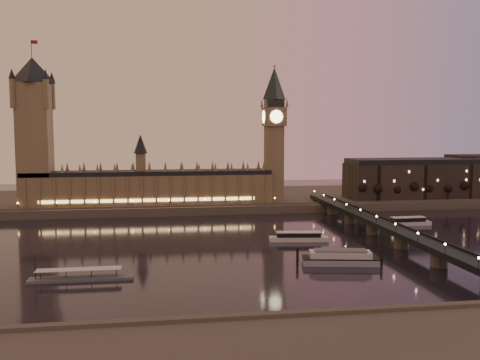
# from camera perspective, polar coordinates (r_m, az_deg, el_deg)

# --- Properties ---
(ground) EXTENTS (700.00, 700.00, 0.00)m
(ground) POSITION_cam_1_polar(r_m,az_deg,el_deg) (286.21, -1.90, -7.05)
(ground) COLOR black
(ground) RESTS_ON ground
(far_embankment) EXTENTS (560.00, 130.00, 6.00)m
(far_embankment) POSITION_cam_1_polar(r_m,az_deg,el_deg) (450.75, -0.57, -2.03)
(far_embankment) COLOR #423D35
(far_embankment) RESTS_ON ground
(palace_of_westminster) EXTENTS (180.00, 26.62, 52.00)m
(palace_of_westminster) POSITION_cam_1_polar(r_m,az_deg,el_deg) (400.58, -9.66, -0.36)
(palace_of_westminster) COLOR brown
(palace_of_westminster) RESTS_ON ground
(victoria_tower) EXTENTS (31.68, 31.68, 118.00)m
(victoria_tower) POSITION_cam_1_polar(r_m,az_deg,el_deg) (407.97, -21.10, 5.65)
(victoria_tower) COLOR brown
(victoria_tower) RESTS_ON ground
(big_ben) EXTENTS (17.68, 17.68, 104.00)m
(big_ben) POSITION_cam_1_polar(r_m,az_deg,el_deg) (407.70, 3.65, 5.75)
(big_ben) COLOR brown
(big_ben) RESTS_ON ground
(westminster_bridge) EXTENTS (13.20, 260.00, 15.30)m
(westminster_bridge) POSITION_cam_1_polar(r_m,az_deg,el_deg) (309.18, 15.28, -5.25)
(westminster_bridge) COLOR black
(westminster_bridge) RESTS_ON ground
(city_block) EXTENTS (155.00, 45.00, 34.00)m
(city_block) POSITION_cam_1_polar(r_m,az_deg,el_deg) (469.13, 20.43, 0.28)
(city_block) COLOR black
(city_block) RESTS_ON ground
(bare_tree_0) EXTENTS (6.47, 6.47, 13.16)m
(bare_tree_0) POSITION_cam_1_polar(r_m,az_deg,el_deg) (418.08, 12.87, -0.99)
(bare_tree_0) COLOR black
(bare_tree_0) RESTS_ON ground
(bare_tree_1) EXTENTS (6.47, 6.47, 13.16)m
(bare_tree_1) POSITION_cam_1_polar(r_m,az_deg,el_deg) (423.30, 14.60, -0.95)
(bare_tree_1) COLOR black
(bare_tree_1) RESTS_ON ground
(bare_tree_2) EXTENTS (6.47, 6.47, 13.16)m
(bare_tree_2) POSITION_cam_1_polar(r_m,az_deg,el_deg) (428.89, 16.29, -0.91)
(bare_tree_2) COLOR black
(bare_tree_2) RESTS_ON ground
(bare_tree_3) EXTENTS (6.47, 6.47, 13.16)m
(bare_tree_3) POSITION_cam_1_polar(r_m,az_deg,el_deg) (434.84, 17.94, -0.87)
(bare_tree_3) COLOR black
(bare_tree_3) RESTS_ON ground
(bare_tree_4) EXTENTS (6.47, 6.47, 13.16)m
(bare_tree_4) POSITION_cam_1_polar(r_m,az_deg,el_deg) (441.15, 19.53, -0.84)
(bare_tree_4) COLOR black
(bare_tree_4) RESTS_ON ground
(bare_tree_5) EXTENTS (6.47, 6.47, 13.16)m
(bare_tree_5) POSITION_cam_1_polar(r_m,az_deg,el_deg) (447.78, 21.09, -0.80)
(bare_tree_5) COLOR black
(bare_tree_5) RESTS_ON ground
(bare_tree_6) EXTENTS (6.47, 6.47, 13.16)m
(bare_tree_6) POSITION_cam_1_polar(r_m,az_deg,el_deg) (454.74, 22.59, -0.76)
(bare_tree_6) COLOR black
(bare_tree_6) RESTS_ON ground
(cruise_boat_a) EXTENTS (33.18, 11.36, 5.21)m
(cruise_boat_a) POSITION_cam_1_polar(r_m,az_deg,el_deg) (299.69, 6.27, -6.06)
(cruise_boat_a) COLOR silver
(cruise_boat_a) RESTS_ON ground
(cruise_boat_b) EXTENTS (29.47, 8.14, 5.40)m
(cruise_boat_b) POSITION_cam_1_polar(r_m,az_deg,el_deg) (362.37, 17.49, -4.25)
(cruise_boat_b) COLOR silver
(cruise_boat_b) RESTS_ON ground
(moored_barge) EXTENTS (39.19, 15.89, 7.31)m
(moored_barge) POSITION_cam_1_polar(r_m,az_deg,el_deg) (252.24, 10.64, -8.15)
(moored_barge) COLOR #8792AC
(moored_barge) RESTS_ON ground
(pontoon_pier) EXTENTS (42.24, 7.04, 11.26)m
(pontoon_pier) POSITION_cam_1_polar(r_m,az_deg,el_deg) (233.07, -16.61, -9.91)
(pontoon_pier) COLOR #595B5E
(pontoon_pier) RESTS_ON ground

